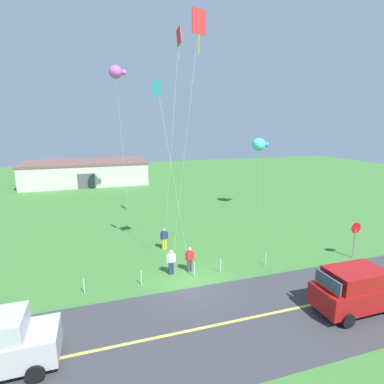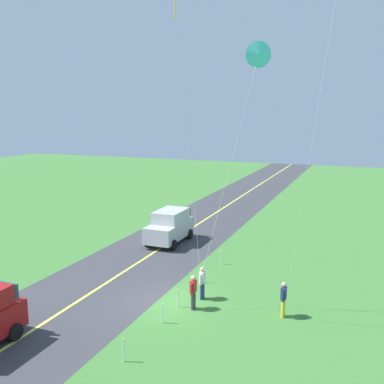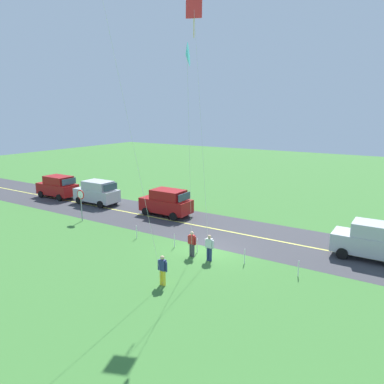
{
  "view_description": "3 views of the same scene",
  "coord_description": "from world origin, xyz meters",
  "px_view_note": "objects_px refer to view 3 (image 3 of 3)",
  "views": [
    {
      "loc": [
        -4.92,
        -15.47,
        9.06
      ],
      "look_at": [
        0.1,
        0.16,
        5.42
      ],
      "focal_mm": 28.51,
      "sensor_mm": 36.0,
      "label": 1
    },
    {
      "loc": [
        18.11,
        8.44,
        8.86
      ],
      "look_at": [
        -0.81,
        0.89,
        5.22
      ],
      "focal_mm": 41.65,
      "sensor_mm": 36.0,
      "label": 2
    },
    {
      "loc": [
        -10.8,
        19.08,
        8.69
      ],
      "look_at": [
        0.06,
        1.87,
        4.15
      ],
      "focal_mm": 34.22,
      "sensor_mm": 36.0,
      "label": 3
    }
  ],
  "objects_px": {
    "car_parked_east_far": "(58,186)",
    "kite_blue_mid": "(194,13)",
    "car_suv_foreground": "(167,202)",
    "stop_sign": "(81,199)",
    "person_child_watcher": "(192,243)",
    "person_adult_companion": "(209,247)",
    "person_adult_near": "(163,269)",
    "kite_yellow_high": "(187,56)",
    "car_parked_east_near": "(97,192)",
    "car_parked_west_near": "(373,241)"
  },
  "relations": [
    {
      "from": "person_adult_companion",
      "to": "kite_blue_mid",
      "type": "bearing_deg",
      "value": 61.79
    },
    {
      "from": "person_adult_near",
      "to": "person_adult_companion",
      "type": "relative_size",
      "value": 1.0
    },
    {
      "from": "car_parked_east_near",
      "to": "car_parked_east_far",
      "type": "xyz_separation_m",
      "value": [
        5.39,
        0.24,
        0.0
      ]
    },
    {
      "from": "kite_yellow_high",
      "to": "person_child_watcher",
      "type": "bearing_deg",
      "value": -62.47
    },
    {
      "from": "car_parked_west_near",
      "to": "person_child_watcher",
      "type": "relative_size",
      "value": 2.75
    },
    {
      "from": "car_suv_foreground",
      "to": "kite_yellow_high",
      "type": "relative_size",
      "value": 0.37
    },
    {
      "from": "kite_blue_mid",
      "to": "person_adult_near",
      "type": "bearing_deg",
      "value": 102.32
    },
    {
      "from": "kite_blue_mid",
      "to": "kite_yellow_high",
      "type": "bearing_deg",
      "value": 116.39
    },
    {
      "from": "car_suv_foreground",
      "to": "kite_yellow_high",
      "type": "bearing_deg",
      "value": 131.54
    },
    {
      "from": "stop_sign",
      "to": "kite_blue_mid",
      "type": "relative_size",
      "value": 0.17
    },
    {
      "from": "car_parked_west_near",
      "to": "person_child_watcher",
      "type": "xyz_separation_m",
      "value": [
        9.3,
        5.42,
        -0.29
      ]
    },
    {
      "from": "car_suv_foreground",
      "to": "kite_yellow_high",
      "type": "xyz_separation_m",
      "value": [
        -7.86,
        8.87,
        10.06
      ]
    },
    {
      "from": "car_parked_east_far",
      "to": "kite_blue_mid",
      "type": "height_order",
      "value": "kite_blue_mid"
    },
    {
      "from": "car_parked_west_near",
      "to": "person_adult_companion",
      "type": "distance_m",
      "value": 9.75
    },
    {
      "from": "car_suv_foreground",
      "to": "person_child_watcher",
      "type": "bearing_deg",
      "value": 135.69
    },
    {
      "from": "stop_sign",
      "to": "kite_yellow_high",
      "type": "height_order",
      "value": "kite_yellow_high"
    },
    {
      "from": "person_adult_companion",
      "to": "kite_yellow_high",
      "type": "height_order",
      "value": "kite_yellow_high"
    },
    {
      "from": "car_parked_east_far",
      "to": "person_adult_companion",
      "type": "relative_size",
      "value": 2.75
    },
    {
      "from": "stop_sign",
      "to": "person_adult_near",
      "type": "height_order",
      "value": "stop_sign"
    },
    {
      "from": "stop_sign",
      "to": "person_child_watcher",
      "type": "height_order",
      "value": "stop_sign"
    },
    {
      "from": "person_child_watcher",
      "to": "kite_blue_mid",
      "type": "bearing_deg",
      "value": -133.61
    },
    {
      "from": "stop_sign",
      "to": "person_adult_near",
      "type": "relative_size",
      "value": 1.6
    },
    {
      "from": "car_suv_foreground",
      "to": "kite_blue_mid",
      "type": "bearing_deg",
      "value": 137.63
    },
    {
      "from": "car_parked_west_near",
      "to": "kite_blue_mid",
      "type": "bearing_deg",
      "value": 26.4
    },
    {
      "from": "person_adult_near",
      "to": "stop_sign",
      "type": "bearing_deg",
      "value": 55.55
    },
    {
      "from": "stop_sign",
      "to": "kite_yellow_high",
      "type": "distance_m",
      "value": 16.29
    },
    {
      "from": "person_adult_companion",
      "to": "kite_blue_mid",
      "type": "xyz_separation_m",
      "value": [
        1.47,
        -0.66,
        13.02
      ]
    },
    {
      "from": "car_parked_east_far",
      "to": "person_adult_near",
      "type": "relative_size",
      "value": 2.75
    },
    {
      "from": "person_child_watcher",
      "to": "kite_yellow_high",
      "type": "relative_size",
      "value": 0.14
    },
    {
      "from": "car_suv_foreground",
      "to": "person_adult_companion",
      "type": "distance_m",
      "value": 10.1
    },
    {
      "from": "car_parked_east_far",
      "to": "kite_yellow_high",
      "type": "bearing_deg",
      "value": 158.63
    },
    {
      "from": "car_parked_west_near",
      "to": "kite_blue_mid",
      "type": "xyz_separation_m",
      "value": [
        9.57,
        4.75,
        12.73
      ]
    },
    {
      "from": "car_parked_east_near",
      "to": "person_adult_near",
      "type": "bearing_deg",
      "value": 146.58
    },
    {
      "from": "car_parked_east_near",
      "to": "person_adult_near",
      "type": "relative_size",
      "value": 2.75
    },
    {
      "from": "car_parked_east_near",
      "to": "person_child_watcher",
      "type": "relative_size",
      "value": 2.75
    },
    {
      "from": "person_child_watcher",
      "to": "person_adult_near",
      "type": "bearing_deg",
      "value": 34.94
    },
    {
      "from": "kite_blue_mid",
      "to": "car_parked_east_far",
      "type": "bearing_deg",
      "value": -14.75
    },
    {
      "from": "car_parked_east_far",
      "to": "person_adult_near",
      "type": "distance_m",
      "value": 22.78
    },
    {
      "from": "car_parked_east_far",
      "to": "person_adult_companion",
      "type": "distance_m",
      "value": 21.83
    },
    {
      "from": "car_parked_east_far",
      "to": "car_parked_east_near",
      "type": "bearing_deg",
      "value": -177.46
    },
    {
      "from": "car_suv_foreground",
      "to": "car_parked_west_near",
      "type": "height_order",
      "value": "same"
    },
    {
      "from": "stop_sign",
      "to": "person_adult_companion",
      "type": "xyz_separation_m",
      "value": [
        -12.62,
        1.5,
        -0.94
      ]
    },
    {
      "from": "car_parked_east_near",
      "to": "person_adult_companion",
      "type": "height_order",
      "value": "car_parked_east_near"
    },
    {
      "from": "person_child_watcher",
      "to": "car_parked_west_near",
      "type": "bearing_deg",
      "value": 144.59
    },
    {
      "from": "person_adult_near",
      "to": "car_suv_foreground",
      "type": "bearing_deg",
      "value": 24.97
    },
    {
      "from": "person_adult_companion",
      "to": "kite_blue_mid",
      "type": "distance_m",
      "value": 13.12
    },
    {
      "from": "kite_yellow_high",
      "to": "person_adult_near",
      "type": "bearing_deg",
      "value": 70.75
    },
    {
      "from": "car_suv_foreground",
      "to": "stop_sign",
      "type": "height_order",
      "value": "stop_sign"
    },
    {
      "from": "car_suv_foreground",
      "to": "kite_blue_mid",
      "type": "height_order",
      "value": "kite_blue_mid"
    },
    {
      "from": "car_parked_east_far",
      "to": "kite_blue_mid",
      "type": "xyz_separation_m",
      "value": [
        -19.57,
        5.15,
        12.73
      ]
    }
  ]
}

